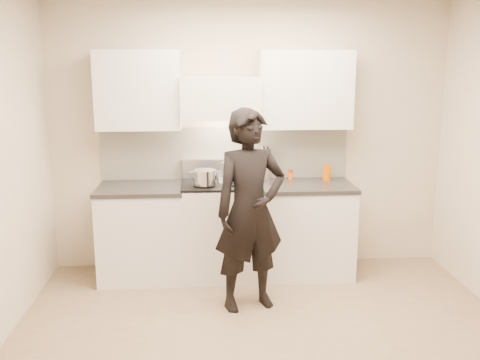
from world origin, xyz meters
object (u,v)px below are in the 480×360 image
object	(u,v)px
wok	(241,168)
person	(250,211)
counter_right	(305,228)
stove	(222,229)
utensil_crock	(265,169)

from	to	relation	value
wok	person	size ratio (longest dim) A/B	0.27
wok	person	xyz separation A→B (m)	(0.02, -0.86, -0.20)
counter_right	wok	distance (m)	0.88
stove	counter_right	bearing A→B (deg)	0.00
counter_right	utensil_crock	world-z (taller)	utensil_crock
wok	person	world-z (taller)	person
wok	utensil_crock	distance (m)	0.28
utensil_crock	person	world-z (taller)	person
counter_right	stove	bearing A→B (deg)	-180.00
stove	person	size ratio (longest dim) A/B	0.56
utensil_crock	wok	bearing A→B (deg)	-154.39
counter_right	person	size ratio (longest dim) A/B	0.53
stove	counter_right	size ratio (longest dim) A/B	1.04
wok	stove	bearing A→B (deg)	-148.07
counter_right	wok	xyz separation A→B (m)	(-0.63, 0.12, 0.60)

